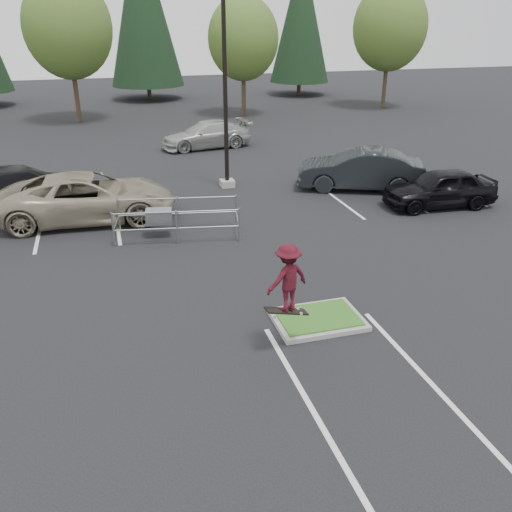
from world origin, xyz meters
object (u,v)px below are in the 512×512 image
object	(u,v)px
decid_b	(68,31)
decid_c	(243,41)
skateboarder	(287,278)
conif_c	(301,17)
car_r_charc	(360,170)
car_l_black	(20,187)
decid_d	(389,30)
cart_corral	(163,216)
car_l_tan	(88,197)
car_r_black	(440,188)
conif_b	(142,4)
car_far_silver	(207,135)
light_pole	(225,80)

from	to	relation	value
decid_b	decid_c	bearing A→B (deg)	-3.34
skateboarder	conif_c	bearing A→B (deg)	-128.10
decid_c	car_r_charc	size ratio (longest dim) A/B	1.57
car_l_black	car_r_charc	xyz separation A→B (m)	(13.98, -1.47, 0.06)
car_r_charc	decid_d	bearing A→B (deg)	172.23
decid_b	decid_d	bearing A→B (deg)	-0.48
decid_c	cart_corral	bearing A→B (deg)	-111.24
decid_d	car_l_black	distance (m)	32.50
decid_b	car_l_tan	size ratio (longest dim) A/B	1.53
car_l_tan	car_r_black	distance (m)	13.60
cart_corral	car_l_tan	size ratio (longest dim) A/B	0.70
conif_b	car_far_silver	bearing A→B (deg)	-86.79
skateboarder	cart_corral	bearing A→B (deg)	-94.73
conif_c	cart_corral	world-z (taller)	conif_c
conif_b	car_r_black	world-z (taller)	conif_b
decid_d	cart_corral	distance (m)	31.95
cart_corral	conif_b	bearing A→B (deg)	95.09
conif_c	cart_corral	bearing A→B (deg)	-117.41
car_l_black	car_far_silver	size ratio (longest dim) A/B	1.11
decid_d	car_l_tan	bearing A→B (deg)	-138.01
decid_c	car_r_black	world-z (taller)	decid_c
car_l_tan	car_r_charc	size ratio (longest dim) A/B	1.18
skateboarder	car_r_black	distance (m)	12.24
light_pole	conif_b	xyz separation A→B (m)	(-0.50, 28.50, 3.29)
conif_c	skateboarder	bearing A→B (deg)	-110.57
light_pole	car_r_charc	bearing A→B (deg)	-19.80
conif_b	car_l_black	world-z (taller)	conif_b
decid_d	car_r_black	bearing A→B (deg)	-113.18
light_pole	decid_c	xyz separation A→B (m)	(5.49, 17.83, 0.69)
light_pole	decid_c	size ratio (longest dim) A/B	1.21
decid_b	decid_d	xyz separation A→B (m)	(24.00, -0.20, -0.13)
decid_c	car_r_black	distance (m)	23.36
conif_b	car_r_charc	xyz separation A→B (m)	(5.98, -30.47, -6.97)
car_l_tan	decid_d	bearing A→B (deg)	-44.78
conif_c	car_far_silver	xyz separation A→B (m)	(-12.84, -19.65, -6.10)
conif_c	car_r_black	size ratio (longest dim) A/B	2.81
decid_d	cart_corral	bearing A→B (deg)	-131.67
car_far_silver	decid_d	bearing A→B (deg)	113.73
cart_corral	car_r_charc	xyz separation A→B (m)	(8.95, 3.25, 0.13)
light_pole	decid_d	size ratio (longest dim) A/B	1.07
decid_b	cart_corral	distance (m)	24.52
car_l_black	car_r_charc	bearing A→B (deg)	-112.24
decid_d	conif_b	size ratio (longest dim) A/B	0.65
light_pole	skateboarder	distance (m)	13.39
light_pole	car_l_tan	distance (m)	7.48
car_l_black	car_r_black	bearing A→B (deg)	-121.93
car_l_black	conif_b	bearing A→B (deg)	-31.65
conif_c	decid_b	bearing A→B (deg)	-155.86
decid_c	conif_b	distance (m)	12.51
car_l_black	decid_c	bearing A→B (deg)	-53.57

